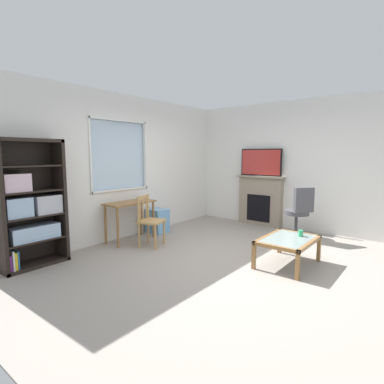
{
  "coord_description": "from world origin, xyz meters",
  "views": [
    {
      "loc": [
        -3.85,
        -2.43,
        1.63
      ],
      "look_at": [
        -0.14,
        0.54,
        1.03
      ],
      "focal_mm": 28.21,
      "sensor_mm": 36.0,
      "label": 1
    }
  ],
  "objects_px": {
    "sippy_cup": "(301,233)",
    "bookshelf": "(30,208)",
    "wooden_chair": "(150,220)",
    "coffee_table": "(288,242)",
    "desk_under_window": "(130,209)",
    "office_chair": "(299,209)",
    "plastic_drawer_unit": "(157,221)",
    "fireplace": "(260,200)",
    "tv": "(261,162)"
  },
  "relations": [
    {
      "from": "wooden_chair",
      "to": "fireplace",
      "type": "bearing_deg",
      "value": -16.34
    },
    {
      "from": "plastic_drawer_unit",
      "to": "fireplace",
      "type": "distance_m",
      "value": 2.43
    },
    {
      "from": "wooden_chair",
      "to": "coffee_table",
      "type": "distance_m",
      "value": 2.36
    },
    {
      "from": "plastic_drawer_unit",
      "to": "coffee_table",
      "type": "xyz_separation_m",
      "value": [
        -0.13,
        -2.84,
        0.1
      ]
    },
    {
      "from": "wooden_chair",
      "to": "coffee_table",
      "type": "relative_size",
      "value": 0.93
    },
    {
      "from": "wooden_chair",
      "to": "coffee_table",
      "type": "xyz_separation_m",
      "value": [
        0.62,
        -2.28,
        -0.12
      ]
    },
    {
      "from": "desk_under_window",
      "to": "office_chair",
      "type": "bearing_deg",
      "value": -46.99
    },
    {
      "from": "desk_under_window",
      "to": "plastic_drawer_unit",
      "type": "height_order",
      "value": "desk_under_window"
    },
    {
      "from": "plastic_drawer_unit",
      "to": "office_chair",
      "type": "distance_m",
      "value": 2.87
    },
    {
      "from": "sippy_cup",
      "to": "bookshelf",
      "type": "bearing_deg",
      "value": 130.97
    },
    {
      "from": "wooden_chair",
      "to": "coffee_table",
      "type": "height_order",
      "value": "wooden_chair"
    },
    {
      "from": "plastic_drawer_unit",
      "to": "tv",
      "type": "relative_size",
      "value": 0.51
    },
    {
      "from": "plastic_drawer_unit",
      "to": "desk_under_window",
      "type": "bearing_deg",
      "value": -176.23
    },
    {
      "from": "office_chair",
      "to": "desk_under_window",
      "type": "bearing_deg",
      "value": 133.01
    },
    {
      "from": "tv",
      "to": "coffee_table",
      "type": "bearing_deg",
      "value": -144.72
    },
    {
      "from": "office_chair",
      "to": "sippy_cup",
      "type": "distance_m",
      "value": 1.46
    },
    {
      "from": "plastic_drawer_unit",
      "to": "tv",
      "type": "height_order",
      "value": "tv"
    },
    {
      "from": "bookshelf",
      "to": "coffee_table",
      "type": "distance_m",
      "value": 3.79
    },
    {
      "from": "plastic_drawer_unit",
      "to": "fireplace",
      "type": "bearing_deg",
      "value": -34.6
    },
    {
      "from": "fireplace",
      "to": "coffee_table",
      "type": "height_order",
      "value": "fireplace"
    },
    {
      "from": "wooden_chair",
      "to": "office_chair",
      "type": "xyz_separation_m",
      "value": [
        2.22,
        -1.88,
        0.09
      ]
    },
    {
      "from": "desk_under_window",
      "to": "sippy_cup",
      "type": "relative_size",
      "value": 10.6
    },
    {
      "from": "bookshelf",
      "to": "wooden_chair",
      "type": "relative_size",
      "value": 2.05
    },
    {
      "from": "bookshelf",
      "to": "plastic_drawer_unit",
      "type": "bearing_deg",
      "value": -1.42
    },
    {
      "from": "fireplace",
      "to": "plastic_drawer_unit",
      "type": "bearing_deg",
      "value": 145.4
    },
    {
      "from": "tv",
      "to": "sippy_cup",
      "type": "bearing_deg",
      "value": -139.55
    },
    {
      "from": "fireplace",
      "to": "tv",
      "type": "distance_m",
      "value": 0.87
    },
    {
      "from": "office_chair",
      "to": "sippy_cup",
      "type": "bearing_deg",
      "value": -159.82
    },
    {
      "from": "tv",
      "to": "sippy_cup",
      "type": "relative_size",
      "value": 10.85
    },
    {
      "from": "tv",
      "to": "bookshelf",
      "type": "bearing_deg",
      "value": 162.25
    },
    {
      "from": "wooden_chair",
      "to": "sippy_cup",
      "type": "bearing_deg",
      "value": -70.12
    },
    {
      "from": "desk_under_window",
      "to": "fireplace",
      "type": "xyz_separation_m",
      "value": [
        2.74,
        -1.32,
        -0.04
      ]
    },
    {
      "from": "tv",
      "to": "office_chair",
      "type": "xyz_separation_m",
      "value": [
        -0.49,
        -1.08,
        -0.89
      ]
    },
    {
      "from": "fireplace",
      "to": "desk_under_window",
      "type": "bearing_deg",
      "value": 154.33
    },
    {
      "from": "wooden_chair",
      "to": "sippy_cup",
      "type": "distance_m",
      "value": 2.53
    },
    {
      "from": "plastic_drawer_unit",
      "to": "tv",
      "type": "bearing_deg",
      "value": -34.85
    },
    {
      "from": "plastic_drawer_unit",
      "to": "fireplace",
      "type": "xyz_separation_m",
      "value": [
        1.98,
        -1.37,
        0.33
      ]
    },
    {
      "from": "sippy_cup",
      "to": "office_chair",
      "type": "bearing_deg",
      "value": 20.18
    },
    {
      "from": "wooden_chair",
      "to": "desk_under_window",
      "type": "bearing_deg",
      "value": 91.01
    },
    {
      "from": "office_chair",
      "to": "plastic_drawer_unit",
      "type": "bearing_deg",
      "value": 121.11
    },
    {
      "from": "plastic_drawer_unit",
      "to": "fireplace",
      "type": "height_order",
      "value": "fireplace"
    },
    {
      "from": "desk_under_window",
      "to": "plastic_drawer_unit",
      "type": "bearing_deg",
      "value": 3.77
    },
    {
      "from": "bookshelf",
      "to": "office_chair",
      "type": "bearing_deg",
      "value": -32.23
    },
    {
      "from": "desk_under_window",
      "to": "fireplace",
      "type": "bearing_deg",
      "value": -25.67
    },
    {
      "from": "fireplace",
      "to": "tv",
      "type": "xyz_separation_m",
      "value": [
        -0.02,
        -0.0,
        0.87
      ]
    },
    {
      "from": "wooden_chair",
      "to": "fireplace",
      "type": "height_order",
      "value": "fireplace"
    },
    {
      "from": "wooden_chair",
      "to": "plastic_drawer_unit",
      "type": "bearing_deg",
      "value": 37.07
    },
    {
      "from": "wooden_chair",
      "to": "plastic_drawer_unit",
      "type": "distance_m",
      "value": 0.96
    },
    {
      "from": "office_chair",
      "to": "tv",
      "type": "bearing_deg",
      "value": 65.64
    },
    {
      "from": "bookshelf",
      "to": "plastic_drawer_unit",
      "type": "distance_m",
      "value": 2.58
    }
  ]
}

